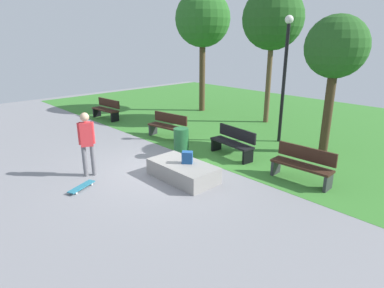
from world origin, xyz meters
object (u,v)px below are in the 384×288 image
(park_bench_far_left, at_px, (233,142))
(tree_leaning_ash, at_px, (336,49))
(tree_slender_maple, at_px, (203,20))
(trash_bin, at_px, (181,143))
(park_bench_near_path, at_px, (168,125))
(concrete_ledge, at_px, (183,171))
(skateboard_by_ledge, at_px, (82,187))
(backpack_on_ledge, at_px, (187,157))
(skater_performing_trick, at_px, (87,139))
(tree_broad_elm, at_px, (273,19))
(park_bench_by_oak, at_px, (107,109))
(lamp_post, at_px, (285,68))
(park_bench_center_lawn, at_px, (303,164))

(park_bench_far_left, bearing_deg, tree_leaning_ash, 54.51)
(tree_slender_maple, relative_size, trash_bin, 6.16)
(park_bench_near_path, bearing_deg, concrete_ledge, -33.38)
(park_bench_near_path, bearing_deg, park_bench_far_left, 4.23)
(skateboard_by_ledge, height_order, tree_leaning_ash, tree_leaning_ash)
(skateboard_by_ledge, bearing_deg, backpack_on_ledge, 60.81)
(tree_leaning_ash, distance_m, trash_bin, 5.52)
(backpack_on_ledge, xyz_separation_m, skateboard_by_ledge, (-1.33, -2.39, -0.54))
(skater_performing_trick, xyz_separation_m, park_bench_far_left, (1.69, 4.07, -0.57))
(tree_broad_elm, bearing_deg, park_bench_by_oak, -137.88)
(park_bench_near_path, height_order, lamp_post, lamp_post)
(concrete_ledge, bearing_deg, skateboard_by_ledge, -118.95)
(skateboard_by_ledge, bearing_deg, skater_performing_trick, 139.13)
(park_bench_center_lawn, relative_size, park_bench_by_oak, 0.99)
(backpack_on_ledge, height_order, park_bench_center_lawn, park_bench_center_lawn)
(backpack_on_ledge, distance_m, tree_slender_maple, 9.51)
(park_bench_by_oak, bearing_deg, skateboard_by_ledge, -34.10)
(skater_performing_trick, relative_size, park_bench_center_lawn, 1.10)
(tree_broad_elm, bearing_deg, concrete_ledge, -73.04)
(trash_bin, bearing_deg, tree_leaning_ash, 52.92)
(skateboard_by_ledge, bearing_deg, concrete_ledge, 61.05)
(concrete_ledge, bearing_deg, park_bench_far_left, 95.38)
(tree_slender_maple, distance_m, lamp_post, 6.25)
(tree_slender_maple, bearing_deg, park_bench_center_lawn, -28.09)
(concrete_ledge, bearing_deg, trash_bin, 139.97)
(backpack_on_ledge, xyz_separation_m, trash_bin, (-1.35, 0.98, -0.13))
(backpack_on_ledge, height_order, tree_leaning_ash, tree_leaning_ash)
(park_bench_near_path, height_order, tree_slender_maple, tree_slender_maple)
(skater_performing_trick, xyz_separation_m, park_bench_near_path, (-1.31, 3.85, -0.57))
(concrete_ledge, xyz_separation_m, tree_slender_maple, (-5.81, 6.51, 4.23))
(skateboard_by_ledge, height_order, tree_broad_elm, tree_broad_elm)
(backpack_on_ledge, relative_size, skateboard_by_ledge, 0.39)
(park_bench_near_path, relative_size, park_bench_by_oak, 1.01)
(park_bench_near_path, height_order, tree_broad_elm, tree_broad_elm)
(backpack_on_ledge, bearing_deg, park_bench_by_oak, 125.29)
(lamp_post, bearing_deg, concrete_ledge, -89.03)
(park_bench_near_path, bearing_deg, tree_broad_elm, 76.63)
(tree_slender_maple, xyz_separation_m, lamp_post, (5.73, -1.71, -1.82))
(park_bench_near_path, xyz_separation_m, park_bench_by_oak, (-4.31, -0.17, 0.00))
(tree_slender_maple, bearing_deg, tree_broad_elm, 5.53)
(backpack_on_ledge, distance_m, park_bench_center_lawn, 3.04)
(backpack_on_ledge, relative_size, tree_slender_maple, 0.05)
(skater_performing_trick, height_order, tree_slender_maple, tree_slender_maple)
(concrete_ledge, distance_m, park_bench_by_oak, 7.78)
(backpack_on_ledge, bearing_deg, tree_broad_elm, 66.74)
(skater_performing_trick, height_order, park_bench_by_oak, skater_performing_trick)
(tree_broad_elm, xyz_separation_m, trash_bin, (0.81, -5.79, -3.87))
(skater_performing_trick, height_order, park_bench_far_left, skater_performing_trick)
(park_bench_by_oak, distance_m, lamp_post, 8.26)
(skateboard_by_ledge, distance_m, tree_broad_elm, 10.14)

